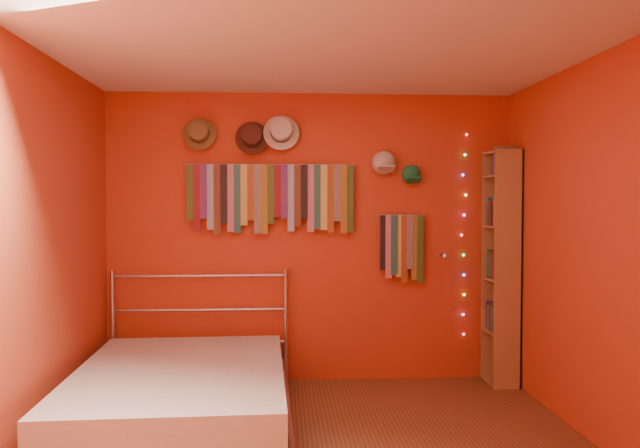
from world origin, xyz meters
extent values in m
cube|color=#A52E1A|center=(0.00, 1.75, 1.25)|extent=(3.50, 0.02, 2.50)
cube|color=#A52E1A|center=(1.75, 0.00, 1.25)|extent=(0.02, 3.50, 2.50)
cube|color=#A52E1A|center=(-1.75, 0.00, 1.25)|extent=(0.02, 3.50, 2.50)
cube|color=white|center=(0.00, 0.00, 2.50)|extent=(3.50, 3.50, 0.02)
cylinder|color=#B7B7BC|center=(-0.35, 1.70, 1.88)|extent=(1.45, 0.01, 0.01)
cube|color=#2D4E1F|center=(-1.03, 1.69, 1.64)|extent=(0.06, 0.01, 0.48)
cube|color=maroon|center=(-0.97, 1.68, 1.60)|extent=(0.06, 0.01, 0.57)
cube|color=#3F1967|center=(-0.92, 1.68, 1.65)|extent=(0.06, 0.01, 0.46)
cube|color=#7696D3|center=(-0.86, 1.69, 1.60)|extent=(0.06, 0.01, 0.56)
cube|color=#4F281A|center=(-0.80, 1.68, 1.58)|extent=(0.06, 0.01, 0.60)
cube|color=black|center=(-0.75, 1.68, 1.63)|extent=(0.06, 0.01, 0.50)
cube|color=#AE5779|center=(-0.69, 1.69, 1.59)|extent=(0.06, 0.01, 0.57)
cube|color=#175352|center=(-0.63, 1.68, 1.59)|extent=(0.06, 0.01, 0.58)
cube|color=tan|center=(-0.57, 1.68, 1.62)|extent=(0.06, 0.01, 0.52)
cube|color=brown|center=(-0.52, 1.69, 1.64)|extent=(0.06, 0.01, 0.48)
cube|color=navy|center=(-0.46, 1.68, 1.59)|extent=(0.06, 0.01, 0.59)
cube|color=olive|center=(-0.40, 1.68, 1.58)|extent=(0.06, 0.01, 0.60)
cube|color=#305321|center=(-0.35, 1.69, 1.63)|extent=(0.06, 0.01, 0.51)
cube|color=maroon|center=(-0.29, 1.68, 1.66)|extent=(0.06, 0.01, 0.45)
cube|color=#38175E|center=(-0.23, 1.68, 1.65)|extent=(0.06, 0.01, 0.46)
cube|color=#7D9EDF|center=(-0.18, 1.69, 1.59)|extent=(0.06, 0.01, 0.57)
cube|color=#4F2A1A|center=(-0.12, 1.68, 1.61)|extent=(0.06, 0.01, 0.53)
cube|color=black|center=(-0.06, 1.68, 1.65)|extent=(0.06, 0.01, 0.46)
cube|color=#B65B87|center=(0.00, 1.69, 1.59)|extent=(0.06, 0.01, 0.58)
cube|color=#1B5F53|center=(0.05, 1.68, 1.61)|extent=(0.06, 0.01, 0.55)
cube|color=#CCD254|center=(0.11, 1.68, 1.60)|extent=(0.06, 0.01, 0.56)
cube|color=brown|center=(0.17, 1.69, 1.59)|extent=(0.06, 0.01, 0.58)
cube|color=#181353|center=(0.22, 1.68, 1.64)|extent=(0.06, 0.01, 0.48)
cube|color=brown|center=(0.28, 1.68, 1.59)|extent=(0.06, 0.01, 0.59)
cube|color=#2F4F1F|center=(0.34, 1.69, 1.59)|extent=(0.06, 0.01, 0.59)
cylinder|color=#B7B7BC|center=(0.79, 1.70, 1.45)|extent=(0.40, 0.01, 0.01)
cube|color=black|center=(0.63, 1.69, 1.21)|extent=(0.06, 0.01, 0.48)
cube|color=#BE5F7F|center=(0.68, 1.68, 1.17)|extent=(0.06, 0.01, 0.55)
cube|color=#1A5B5A|center=(0.72, 1.68, 1.19)|extent=(0.06, 0.01, 0.51)
cube|color=#D1C753|center=(0.77, 1.69, 1.18)|extent=(0.06, 0.01, 0.54)
cube|color=maroon|center=(0.81, 1.68, 1.15)|extent=(0.06, 0.01, 0.59)
cube|color=navy|center=(0.86, 1.68, 1.21)|extent=(0.06, 0.01, 0.47)
cube|color=#885E18|center=(0.90, 1.69, 1.17)|extent=(0.06, 0.01, 0.56)
cube|color=#20481C|center=(0.95, 1.68, 1.15)|extent=(0.06, 0.01, 0.59)
cylinder|color=brown|center=(-0.95, 1.69, 2.14)|extent=(0.28, 0.07, 0.28)
cylinder|color=brown|center=(-0.95, 1.64, 2.15)|extent=(0.16, 0.14, 0.18)
cylinder|color=#332314|center=(-0.95, 1.67, 2.14)|extent=(0.17, 0.06, 0.17)
cylinder|color=#412017|center=(-0.50, 1.69, 2.11)|extent=(0.29, 0.07, 0.28)
cylinder|color=#412017|center=(-0.50, 1.64, 2.12)|extent=(0.17, 0.14, 0.19)
cylinder|color=black|center=(-0.50, 1.67, 2.11)|extent=(0.17, 0.06, 0.17)
cylinder|color=silver|center=(-0.26, 1.69, 2.15)|extent=(0.31, 0.08, 0.30)
cylinder|color=silver|center=(-0.26, 1.64, 2.16)|extent=(0.18, 0.15, 0.20)
cylinder|color=black|center=(-0.26, 1.66, 2.16)|extent=(0.19, 0.06, 0.19)
ellipsoid|color=beige|center=(0.63, 1.70, 1.90)|extent=(0.19, 0.15, 0.19)
cube|color=beige|center=(0.63, 1.58, 1.84)|extent=(0.14, 0.10, 0.06)
ellipsoid|color=#1B7D49|center=(0.87, 1.70, 1.80)|extent=(0.17, 0.13, 0.17)
cube|color=#1B7D49|center=(0.87, 1.59, 1.75)|extent=(0.12, 0.09, 0.05)
sphere|color=#FF3333|center=(1.36, 1.71, 2.15)|extent=(0.02, 0.02, 0.02)
sphere|color=#33FF4C|center=(1.35, 1.71, 1.97)|extent=(0.02, 0.02, 0.02)
sphere|color=#4C66FF|center=(1.33, 1.71, 1.80)|extent=(0.02, 0.02, 0.02)
sphere|color=yellow|center=(1.36, 1.71, 1.62)|extent=(0.02, 0.02, 0.02)
sphere|color=#FF4CCC|center=(1.35, 1.71, 1.45)|extent=(0.02, 0.02, 0.02)
sphere|color=#FF3333|center=(1.32, 1.71, 1.27)|extent=(0.02, 0.02, 0.02)
sphere|color=#33FF4C|center=(1.34, 1.71, 1.10)|extent=(0.02, 0.02, 0.02)
sphere|color=#4C66FF|center=(1.35, 1.71, 0.92)|extent=(0.02, 0.02, 0.02)
sphere|color=yellow|center=(1.35, 1.71, 0.74)|extent=(0.02, 0.02, 0.02)
sphere|color=#FF4CCC|center=(1.34, 1.71, 0.57)|extent=(0.02, 0.02, 0.02)
sphere|color=#FF3333|center=(1.35, 1.71, 0.39)|extent=(0.02, 0.02, 0.02)
cylinder|color=#B7B7BC|center=(1.12, 1.73, 1.08)|extent=(0.03, 0.03, 0.03)
cylinder|color=#B7B7BC|center=(1.12, 1.62, 1.11)|extent=(0.01, 0.23, 0.07)
sphere|color=white|center=(1.12, 1.51, 1.10)|extent=(0.06, 0.06, 0.06)
cube|color=#A27549|center=(1.62, 1.37, 1.00)|extent=(0.24, 0.02, 2.00)
cube|color=#A27549|center=(1.62, 1.69, 1.00)|extent=(0.24, 0.02, 2.00)
cube|color=#A27549|center=(1.74, 1.53, 1.00)|extent=(0.02, 0.34, 2.00)
cube|color=#A27549|center=(1.62, 1.53, 0.02)|extent=(0.24, 0.32, 0.02)
cube|color=#A27549|center=(1.62, 1.53, 0.45)|extent=(0.24, 0.32, 0.02)
cube|color=#A27549|center=(1.62, 1.53, 0.90)|extent=(0.24, 0.32, 0.02)
cube|color=#A27549|center=(1.62, 1.53, 1.35)|extent=(0.24, 0.32, 0.02)
cube|color=#A27549|center=(1.62, 1.53, 1.78)|extent=(0.24, 0.32, 0.02)
cube|color=#A27549|center=(1.62, 1.53, 1.98)|extent=(0.24, 0.32, 0.02)
cylinder|color=#B7B7BC|center=(-1.68, 1.65, 0.49)|extent=(0.04, 0.04, 0.99)
cylinder|color=#B7B7BC|center=(-0.22, 1.65, 0.49)|extent=(0.04, 0.04, 0.99)
cylinder|color=#B7B7BC|center=(-0.95, 1.65, 0.36)|extent=(1.46, 0.02, 0.02)
cylinder|color=#B7B7BC|center=(-0.95, 1.65, 0.65)|extent=(1.46, 0.02, 0.02)
cylinder|color=#B7B7BC|center=(-0.95, 1.65, 0.94)|extent=(1.46, 0.02, 0.02)
cube|color=#BAB6A8|center=(-0.95, 0.61, 0.23)|extent=(1.45, 2.01, 0.40)
cylinder|color=#B7B7BC|center=(-1.68, 0.61, 0.21)|extent=(0.08, 1.98, 0.03)
cylinder|color=#B7B7BC|center=(-0.22, 0.61, 0.21)|extent=(0.08, 1.98, 0.03)
camera|label=1|loc=(-0.26, -3.66, 1.56)|focal=35.00mm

